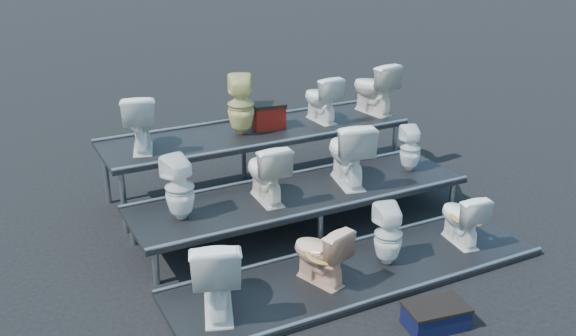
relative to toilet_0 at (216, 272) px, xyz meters
name	(u,v)px	position (x,y,z in m)	size (l,w,h in m)	color
ground	(301,226)	(1.61, 1.30, -0.48)	(80.00, 80.00, 0.00)	black
tier_front	(358,273)	(1.61, 0.00, -0.45)	(4.20, 1.20, 0.06)	black
tier_mid	(301,209)	(1.61, 1.30, -0.25)	(4.20, 1.20, 0.46)	black
tier_back	(257,160)	(1.61, 2.60, -0.05)	(4.20, 1.20, 0.86)	black
toilet_0	(216,272)	(0.00, 0.00, 0.00)	(0.47, 0.82, 0.84)	white
toilet_1	(320,253)	(1.14, 0.00, -0.09)	(0.37, 0.65, 0.66)	#DEAA8B
toilet_2	(388,235)	(1.99, 0.00, -0.08)	(0.31, 0.31, 0.68)	white
toilet_3	(461,217)	(3.01, 0.00, -0.10)	(0.36, 0.63, 0.64)	white
toilet_4	(180,188)	(0.09, 1.30, 0.34)	(0.33, 0.33, 0.73)	white
toilet_5	(266,171)	(1.14, 1.30, 0.34)	(0.41, 0.71, 0.73)	silver
toilet_6	(348,152)	(2.27, 1.30, 0.40)	(0.47, 0.82, 0.83)	white
toilet_7	(410,149)	(3.24, 1.30, 0.28)	(0.27, 0.28, 0.60)	white
toilet_8	(140,121)	(0.03, 2.60, 0.75)	(0.41, 0.72, 0.74)	white
toilet_9	(241,105)	(1.39, 2.60, 0.78)	(0.36, 0.37, 0.80)	#D8CE81
toilet_10	(321,98)	(2.62, 2.60, 0.72)	(0.37, 0.66, 0.67)	white
toilet_11	(374,88)	(3.51, 2.60, 0.76)	(0.43, 0.75, 0.76)	silver
red_crate	(268,117)	(1.82, 2.67, 0.53)	(0.43, 0.34, 0.31)	maroon
step_stool	(435,317)	(1.76, -1.11, -0.38)	(0.57, 0.34, 0.20)	black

